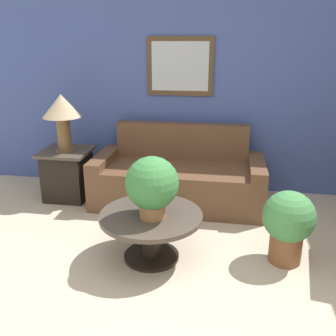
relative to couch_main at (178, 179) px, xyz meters
name	(u,v)px	position (x,y,z in m)	size (l,w,h in m)	color
wall_back	(221,89)	(0.45, 0.56, 1.01)	(6.65, 0.09, 2.60)	#42569E
couch_main	(178,179)	(0.00, 0.00, 0.00)	(2.00, 0.88, 0.91)	brown
coffee_table	(151,226)	(-0.07, -1.27, 0.02)	(0.91, 0.91, 0.44)	black
side_table	(68,174)	(-1.38, -0.07, 0.01)	(0.58, 0.58, 0.62)	black
table_lamp	(62,111)	(-1.38, -0.07, 0.80)	(0.45, 0.45, 0.68)	brown
potted_plant_on_table	(152,185)	(-0.05, -1.32, 0.44)	(0.46, 0.46, 0.54)	#9E6B42
potted_plant_floor	(288,223)	(1.12, -1.13, 0.08)	(0.46, 0.46, 0.67)	brown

